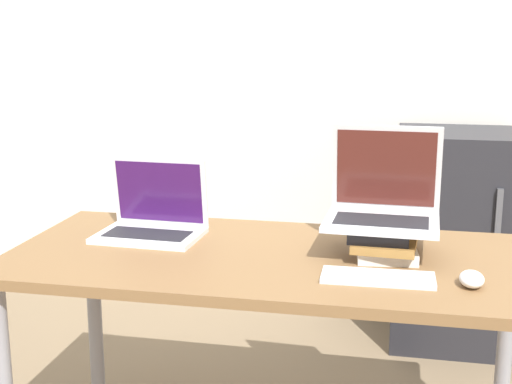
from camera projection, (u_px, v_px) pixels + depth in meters
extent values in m
cube|color=silver|center=(332.00, 34.00, 3.39)|extent=(8.00, 0.05, 2.70)
cube|color=brown|center=(272.00, 259.00, 2.04)|extent=(1.51, 0.71, 0.03)
cylinder|color=gray|center=(95.00, 320.00, 2.54)|extent=(0.05, 0.05, 0.71)
cylinder|color=gray|center=(504.00, 356.00, 2.26)|extent=(0.05, 0.05, 0.71)
cube|color=silver|center=(149.00, 235.00, 2.19)|extent=(0.32, 0.23, 0.02)
cube|color=#232328|center=(147.00, 234.00, 2.18)|extent=(0.26, 0.13, 0.00)
cube|color=silver|center=(160.00, 191.00, 2.26)|extent=(0.31, 0.05, 0.22)
cube|color=#381451|center=(159.00, 192.00, 2.25)|extent=(0.28, 0.04, 0.19)
cube|color=white|center=(386.00, 250.00, 2.02)|extent=(0.18, 0.22, 0.03)
cube|color=olive|center=(386.00, 239.00, 2.03)|extent=(0.19, 0.29, 0.02)
cube|color=black|center=(379.00, 230.00, 2.01)|extent=(0.17, 0.22, 0.04)
cube|color=silver|center=(382.00, 222.00, 2.00)|extent=(0.32, 0.26, 0.02)
cube|color=#232328|center=(381.00, 220.00, 1.98)|extent=(0.26, 0.14, 0.00)
cube|color=silver|center=(386.00, 168.00, 2.07)|extent=(0.32, 0.05, 0.25)
cube|color=#4C1E19|center=(386.00, 168.00, 2.07)|extent=(0.28, 0.04, 0.22)
cube|color=silver|center=(378.00, 278.00, 1.82)|extent=(0.29, 0.12, 0.01)
cube|color=silver|center=(378.00, 275.00, 1.82)|extent=(0.27, 0.10, 0.00)
ellipsoid|color=white|center=(472.00, 279.00, 1.77)|extent=(0.06, 0.10, 0.04)
cube|color=#232328|center=(452.00, 237.00, 3.15)|extent=(0.51, 0.50, 0.95)
cube|color=#4C4C51|center=(496.00, 246.00, 2.86)|extent=(0.02, 0.02, 0.47)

